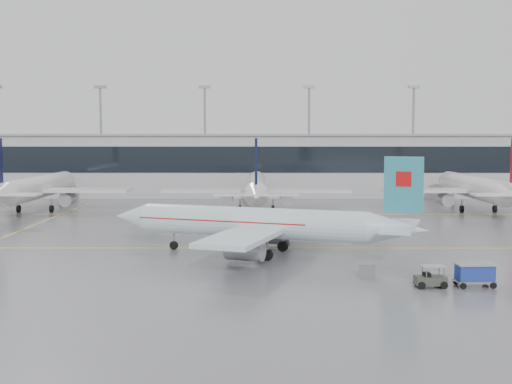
{
  "coord_description": "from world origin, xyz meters",
  "views": [
    {
      "loc": [
        0.26,
        -67.96,
        12.0
      ],
      "look_at": [
        0.0,
        12.0,
        5.0
      ],
      "focal_mm": 45.0,
      "sensor_mm": 36.0,
      "label": 1
    }
  ],
  "objects_px": {
    "baggage_cart": "(475,273)",
    "gse_unit": "(367,271)",
    "baggage_tug": "(430,280)",
    "air_canada_jet": "(264,224)"
  },
  "relations": [
    {
      "from": "baggage_tug",
      "to": "gse_unit",
      "type": "height_order",
      "value": "baggage_tug"
    },
    {
      "from": "air_canada_jet",
      "to": "baggage_cart",
      "type": "relative_size",
      "value": 10.34
    },
    {
      "from": "baggage_cart",
      "to": "gse_unit",
      "type": "relative_size",
      "value": 2.5
    },
    {
      "from": "air_canada_jet",
      "to": "gse_unit",
      "type": "bearing_deg",
      "value": 148.62
    },
    {
      "from": "baggage_tug",
      "to": "gse_unit",
      "type": "relative_size",
      "value": 2.89
    },
    {
      "from": "baggage_tug",
      "to": "baggage_cart",
      "type": "relative_size",
      "value": 1.15
    },
    {
      "from": "baggage_cart",
      "to": "baggage_tug",
      "type": "bearing_deg",
      "value": 180.0
    },
    {
      "from": "air_canada_jet",
      "to": "baggage_tug",
      "type": "bearing_deg",
      "value": 152.69
    },
    {
      "from": "baggage_cart",
      "to": "gse_unit",
      "type": "xyz_separation_m",
      "value": [
        -8.08,
        3.1,
        -0.47
      ]
    },
    {
      "from": "baggage_tug",
      "to": "gse_unit",
      "type": "xyz_separation_m",
      "value": [
        -4.49,
        3.32,
        0.01
      ]
    }
  ]
}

